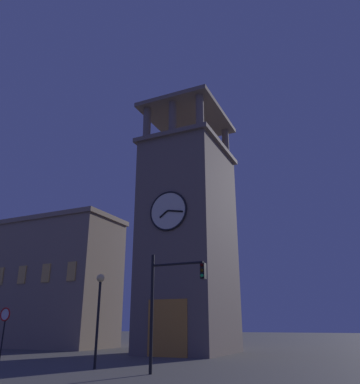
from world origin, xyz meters
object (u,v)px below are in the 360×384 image
at_px(traffic_signal_near, 169,294).
at_px(no_horn_sign, 5,319).
at_px(clocktower, 189,238).
at_px(street_lamp, 99,301).
at_px(adjacent_wing_building, 45,282).

bearing_deg(traffic_signal_near, no_horn_sign, 1.69).
height_order(clocktower, traffic_signal_near, clocktower).
height_order(clocktower, no_horn_sign, clocktower).
xyz_separation_m(clocktower, street_lamp, (-0.03, 12.58, -6.03)).
bearing_deg(street_lamp, adjacent_wing_building, -38.67).
relative_size(clocktower, no_horn_sign, 7.82).
bearing_deg(traffic_signal_near, clocktower, -70.60).
xyz_separation_m(traffic_signal_near, no_horn_sign, (10.47, 0.31, -1.13)).
bearing_deg(street_lamp, clocktower, -89.86).
relative_size(adjacent_wing_building, street_lamp, 3.33).
bearing_deg(clocktower, street_lamp, 90.14).
bearing_deg(adjacent_wing_building, street_lamp, 141.33).
bearing_deg(street_lamp, traffic_signal_near, 170.83).
relative_size(clocktower, street_lamp, 5.05).
distance_m(clocktower, no_horn_sign, 16.37).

